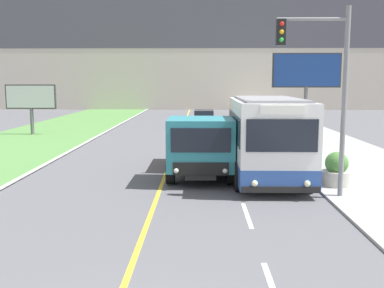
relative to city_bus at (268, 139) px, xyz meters
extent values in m
cube|color=silver|center=(-1.21, -4.44, -1.59)|extent=(0.12, 2.40, 0.01)
cube|color=silver|center=(-1.21, 0.16, -1.59)|extent=(0.12, 2.40, 0.01)
cube|color=silver|center=(-1.21, 4.76, -1.59)|extent=(0.12, 2.40, 0.01)
cube|color=silver|center=(-1.21, 9.36, -1.59)|extent=(0.12, 2.40, 0.01)
cube|color=silver|center=(-1.21, 13.96, -1.59)|extent=(0.12, 2.40, 0.01)
cube|color=beige|center=(-3.96, 46.71, 9.86)|extent=(80.00, 8.00, 22.91)
cube|color=#4C4C56|center=(-3.96, 42.69, 10.44)|extent=(80.00, 0.04, 8.02)
cube|color=white|center=(0.00, 0.00, 0.08)|extent=(2.54, 5.82, 2.80)
cube|color=#2D519E|center=(0.00, 0.00, -0.97)|extent=(2.56, 5.84, 0.70)
cube|color=black|center=(0.00, 0.00, 0.50)|extent=(2.57, 5.35, 0.98)
cube|color=gray|center=(0.00, 0.00, 1.52)|extent=(2.16, 5.24, 0.08)
cube|color=black|center=(0.00, -2.92, 0.50)|extent=(2.24, 0.04, 1.03)
cube|color=black|center=(0.00, -2.93, -1.22)|extent=(2.49, 0.06, 0.20)
sphere|color=#F4EAB2|center=(-0.83, -2.94, -1.02)|extent=(0.20, 0.20, 0.20)
sphere|color=#F4EAB2|center=(0.83, -2.94, -1.02)|extent=(0.20, 0.20, 0.20)
cube|color=white|center=(0.00, -2.92, 1.30)|extent=(1.40, 0.04, 0.28)
cylinder|color=black|center=(-1.21, -1.62, -1.09)|extent=(0.28, 1.00, 1.00)
cylinder|color=black|center=(1.21, -1.62, -1.09)|extent=(0.28, 1.00, 1.00)
cylinder|color=black|center=(-1.21, 1.87, -1.09)|extent=(0.28, 1.00, 1.00)
cylinder|color=black|center=(1.21, 1.87, -1.09)|extent=(0.28, 1.00, 1.00)
cube|color=black|center=(-2.53, 1.59, -1.15)|extent=(1.09, 6.25, 0.20)
cube|color=teal|center=(-2.53, -0.29, -0.11)|extent=(2.42, 2.50, 1.87)
cube|color=black|center=(-2.53, -1.55, 0.17)|extent=(2.06, 0.04, 0.84)
cube|color=black|center=(-2.53, -1.56, -0.83)|extent=(1.94, 0.06, 0.44)
sphere|color=silver|center=(-3.38, -1.57, -0.90)|extent=(0.18, 0.18, 0.18)
sphere|color=silver|center=(-1.68, -1.57, -0.90)|extent=(0.18, 0.18, 0.18)
cube|color=#994C19|center=(-2.53, 2.96, -0.99)|extent=(2.30, 3.50, 0.12)
cube|color=#994C19|center=(-3.62, 2.96, -0.37)|extent=(0.12, 3.50, 1.36)
cube|color=#994C19|center=(-1.44, 2.96, -0.37)|extent=(0.12, 3.50, 1.36)
cube|color=#994C19|center=(-2.53, 1.27, -0.37)|extent=(2.30, 0.12, 1.36)
cube|color=#994C19|center=(-2.53, 4.65, -0.37)|extent=(2.30, 0.12, 1.36)
cube|color=#994C19|center=(-2.53, 1.27, 0.43)|extent=(2.30, 0.12, 0.24)
cylinder|color=black|center=(-3.64, -0.54, -1.07)|extent=(0.30, 1.04, 1.04)
cylinder|color=black|center=(-1.42, -0.54, -1.07)|extent=(0.30, 1.04, 1.04)
cylinder|color=black|center=(-3.64, 3.14, -1.07)|extent=(0.30, 1.04, 1.04)
cylinder|color=black|center=(-1.42, 3.14, -1.07)|extent=(0.30, 1.04, 1.04)
cube|color=silver|center=(-2.26, 19.46, -1.10)|extent=(1.80, 4.30, 0.61)
cube|color=black|center=(-2.26, 19.57, -0.47)|extent=(1.53, 2.36, 0.65)
cylinder|color=black|center=(-3.07, 18.17, -1.28)|extent=(0.18, 0.62, 0.62)
cylinder|color=black|center=(-1.45, 18.17, -1.28)|extent=(0.18, 0.62, 0.62)
cylinder|color=black|center=(-3.07, 20.75, -1.28)|extent=(0.18, 0.62, 0.62)
cylinder|color=black|center=(-1.45, 20.75, -1.28)|extent=(0.18, 0.62, 0.62)
cylinder|color=slate|center=(2.01, -2.49, 1.44)|extent=(0.16, 0.16, 6.08)
cylinder|color=slate|center=(0.91, -2.49, 4.08)|extent=(2.20, 0.10, 0.10)
cube|color=black|center=(-0.05, -2.49, 3.68)|extent=(0.28, 0.24, 0.80)
sphere|color=red|center=(-0.05, -2.62, 3.92)|extent=(0.14, 0.14, 0.14)
sphere|color=orange|center=(-0.05, -2.62, 3.68)|extent=(0.14, 0.14, 0.14)
sphere|color=green|center=(-0.05, -2.62, 3.44)|extent=(0.14, 0.14, 0.14)
cylinder|color=#59595B|center=(4.30, 12.60, 0.12)|extent=(0.24, 0.24, 3.44)
cube|color=#333333|center=(4.30, 12.60, 2.87)|extent=(4.41, 0.20, 2.21)
cube|color=navy|center=(4.30, 12.49, 2.87)|extent=(4.25, 0.02, 2.05)
cylinder|color=#59595B|center=(-14.44, 14.59, -0.64)|extent=(0.24, 0.24, 1.92)
cube|color=#333333|center=(-14.44, 14.59, 1.09)|extent=(3.52, 0.20, 1.70)
cube|color=silver|center=(-14.44, 14.48, 1.09)|extent=(3.36, 0.02, 1.54)
cylinder|color=#B7B2A8|center=(2.31, -1.04, -1.25)|extent=(1.02, 1.02, 0.52)
sphere|color=#477A38|center=(2.31, -1.04, -0.71)|extent=(0.82, 0.82, 0.82)
cylinder|color=#B7B2A8|center=(2.48, 4.25, -1.26)|extent=(1.05, 1.05, 0.50)
sphere|color=#477A38|center=(2.48, 4.25, -0.72)|extent=(0.84, 0.84, 0.84)
cylinder|color=#B7B2A8|center=(2.46, 9.53, -1.27)|extent=(1.03, 1.03, 0.49)
sphere|color=#477A38|center=(2.46, 9.53, -0.74)|extent=(0.83, 0.83, 0.83)
cylinder|color=#B7B2A8|center=(2.49, 14.82, -1.28)|extent=(0.97, 0.97, 0.46)
sphere|color=#477A38|center=(2.49, 14.82, -0.79)|extent=(0.78, 0.78, 0.78)
camera|label=1|loc=(-2.55, -16.81, 2.18)|focal=42.00mm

